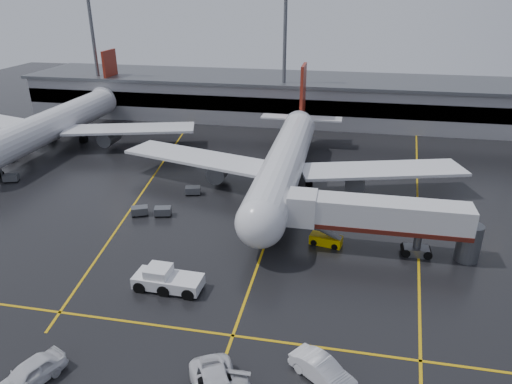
# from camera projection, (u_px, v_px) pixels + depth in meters

# --- Properties ---
(ground) EXTENTS (220.00, 220.00, 0.00)m
(ground) POSITION_uv_depth(u_px,v_px,m) (275.00, 217.00, 57.94)
(ground) COLOR black
(ground) RESTS_ON ground
(apron_line_centre) EXTENTS (0.25, 90.00, 0.02)m
(apron_line_centre) POSITION_uv_depth(u_px,v_px,m) (275.00, 216.00, 57.94)
(apron_line_centre) COLOR gold
(apron_line_centre) RESTS_ON ground
(apron_line_stop) EXTENTS (60.00, 0.25, 0.02)m
(apron_line_stop) POSITION_uv_depth(u_px,v_px,m) (233.00, 336.00, 38.16)
(apron_line_stop) COLOR gold
(apron_line_stop) RESTS_ON ground
(apron_line_left) EXTENTS (9.99, 69.35, 0.02)m
(apron_line_left) POSITION_uv_depth(u_px,v_px,m) (154.00, 176.00, 70.45)
(apron_line_left) COLOR gold
(apron_line_left) RESTS_ON ground
(apron_line_right) EXTENTS (7.57, 69.64, 0.02)m
(apron_line_right) POSITION_uv_depth(u_px,v_px,m) (417.00, 196.00, 63.75)
(apron_line_right) COLOR gold
(apron_line_right) RESTS_ON ground
(terminal) EXTENTS (122.00, 19.00, 8.60)m
(terminal) POSITION_uv_depth(u_px,v_px,m) (311.00, 98.00, 99.30)
(terminal) COLOR gray
(terminal) RESTS_ON ground
(light_mast_left) EXTENTS (3.00, 1.20, 25.45)m
(light_mast_left) POSITION_uv_depth(u_px,v_px,m) (94.00, 47.00, 97.83)
(light_mast_left) COLOR #595B60
(light_mast_left) RESTS_ON ground
(light_mast_mid) EXTENTS (3.00, 1.20, 25.45)m
(light_mast_mid) POSITION_uv_depth(u_px,v_px,m) (285.00, 52.00, 90.77)
(light_mast_mid) COLOR #595B60
(light_mast_mid) RESTS_ON ground
(main_airliner) EXTENTS (48.80, 45.60, 14.10)m
(main_airliner) POSITION_uv_depth(u_px,v_px,m) (286.00, 158.00, 64.97)
(main_airliner) COLOR silver
(main_airliner) RESTS_ON ground
(second_airliner) EXTENTS (48.80, 45.60, 14.10)m
(second_airliner) POSITION_uv_depth(u_px,v_px,m) (60.00, 121.00, 83.17)
(second_airliner) COLOR silver
(second_airliner) RESTS_ON ground
(jet_bridge) EXTENTS (19.90, 3.40, 6.05)m
(jet_bridge) POSITION_uv_depth(u_px,v_px,m) (379.00, 218.00, 48.88)
(jet_bridge) COLOR silver
(jet_bridge) RESTS_ON ground
(pushback_tractor) EXTENTS (6.49, 2.96, 2.28)m
(pushback_tractor) POSITION_uv_depth(u_px,v_px,m) (166.00, 280.00, 43.82)
(pushback_tractor) COLOR white
(pushback_tractor) RESTS_ON ground
(belt_loader) EXTENTS (3.70, 2.25, 2.20)m
(belt_loader) POSITION_uv_depth(u_px,v_px,m) (326.00, 240.00, 51.51)
(belt_loader) COLOR #E5BB00
(belt_loader) RESTS_ON ground
(service_van_c) EXTENTS (5.26, 4.52, 1.71)m
(service_van_c) POSITION_uv_depth(u_px,v_px,m) (323.00, 370.00, 33.57)
(service_van_c) COLOR silver
(service_van_c) RESTS_ON ground
(service_van_d) EXTENTS (3.99, 5.70, 1.80)m
(service_van_d) POSITION_uv_depth(u_px,v_px,m) (29.00, 374.00, 33.17)
(service_van_d) COLOR silver
(service_van_d) RESTS_ON ground
(baggage_cart_a) EXTENTS (2.26, 1.76, 1.12)m
(baggage_cart_a) POSITION_uv_depth(u_px,v_px,m) (163.00, 211.00, 57.94)
(baggage_cart_a) COLOR #595B60
(baggage_cart_a) RESTS_ON ground
(baggage_cart_b) EXTENTS (2.36, 2.02, 1.12)m
(baggage_cart_b) POSITION_uv_depth(u_px,v_px,m) (140.00, 211.00, 58.07)
(baggage_cart_b) COLOR #595B60
(baggage_cart_b) RESTS_ON ground
(baggage_cart_c) EXTENTS (2.27, 1.78, 1.12)m
(baggage_cart_c) POSITION_uv_depth(u_px,v_px,m) (193.00, 190.00, 63.89)
(baggage_cart_c) COLOR #595B60
(baggage_cart_c) RESTS_ON ground
(baggage_cart_d) EXTENTS (2.24, 1.72, 1.12)m
(baggage_cart_d) POSITION_uv_depth(u_px,v_px,m) (7.00, 158.00, 75.99)
(baggage_cart_d) COLOR #595B60
(baggage_cart_d) RESTS_ON ground
(baggage_cart_e) EXTENTS (2.32, 1.91, 1.12)m
(baggage_cart_e) POSITION_uv_depth(u_px,v_px,m) (11.00, 178.00, 68.08)
(baggage_cart_e) COLOR #595B60
(baggage_cart_e) RESTS_ON ground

